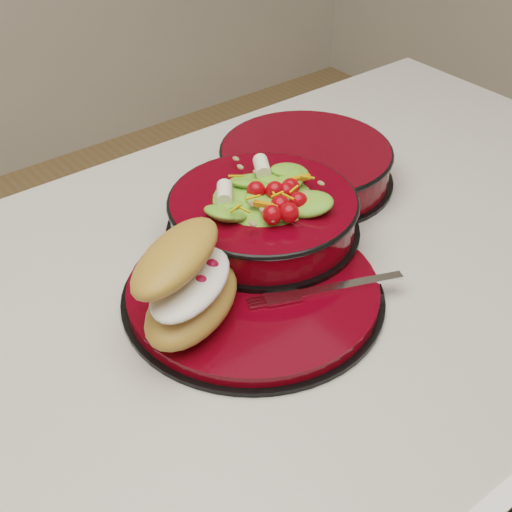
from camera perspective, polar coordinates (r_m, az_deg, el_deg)
island_counter at (r=1.20m, az=2.05°, el=-17.96°), size 1.24×0.74×0.90m
dinner_plate at (r=0.82m, az=-0.16°, el=-2.83°), size 0.30×0.30×0.02m
salad_bowl at (r=0.88m, az=0.56°, el=3.94°), size 0.24×0.24×0.10m
croissant at (r=0.75m, az=-5.49°, el=-2.13°), size 0.17×0.16×0.09m
fork at (r=0.81m, az=5.92°, el=-2.60°), size 0.16×0.08×0.00m
extra_bowl at (r=1.03m, az=3.99°, el=7.41°), size 0.25×0.25×0.05m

